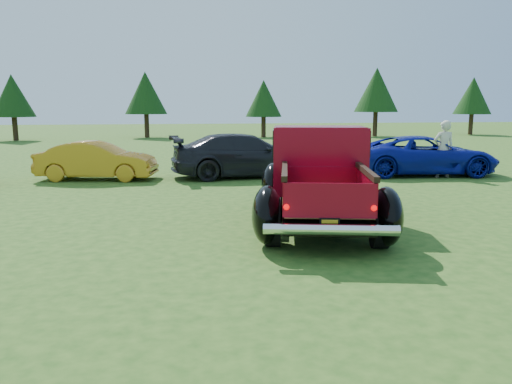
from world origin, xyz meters
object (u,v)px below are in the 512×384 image
pickup_truck (319,176)px  show_car_grey (246,155)px  show_car_blue (425,155)px  spectator (443,149)px  tree_east (376,90)px  show_car_yellow (97,161)px  tree_mid_left (146,93)px  tree_mid_right (264,99)px  tree_west (12,96)px  tree_far_east (473,96)px

pickup_truck → show_car_grey: 6.84m
show_car_grey → show_car_blue: show_car_grey is taller
pickup_truck → spectator: size_ratio=2.94×
tree_east → show_car_yellow: 28.16m
tree_mid_left → tree_east: (18.00, -1.50, 0.27)m
spectator → tree_east: bearing=-103.0°
show_car_grey → spectator: spectator is taller
pickup_truck → show_car_yellow: (-5.62, 6.90, -0.32)m
show_car_grey → show_car_yellow: bearing=83.9°
tree_mid_left → tree_mid_right: (9.00, -1.00, -0.41)m
pickup_truck → show_car_yellow: bearing=141.9°
tree_west → tree_far_east: (36.00, 1.50, 0.14)m
pickup_truck → show_car_blue: bearing=60.2°
tree_mid_left → show_car_blue: tree_mid_left is taller
tree_east → show_car_grey: bearing=-122.6°
tree_east → tree_mid_left: bearing=175.2°
tree_east → tree_mid_right: bearing=176.8°
show_car_yellow → tree_east: bearing=-31.4°
pickup_truck → show_car_grey: size_ratio=1.12×
tree_east → show_car_blue: 22.97m
pickup_truck → spectator: pickup_truck is taller
tree_far_east → show_car_blue: (-16.10, -22.64, -2.55)m
pickup_truck → tree_far_east: bearing=65.7°
tree_west → show_car_grey: tree_west is taller
show_car_blue → show_car_yellow: bearing=93.9°
tree_mid_right → tree_east: bearing=-3.2°
tree_west → tree_mid_right: bearing=3.2°
tree_west → tree_east: bearing=1.1°
tree_west → show_car_yellow: size_ratio=1.19×
tree_east → show_car_yellow: tree_east is taller
tree_west → pickup_truck: tree_west is taller
tree_east → show_car_yellow: (-18.50, -21.02, -3.02)m
tree_mid_right → show_car_grey: size_ratio=0.86×
tree_mid_left → show_car_grey: 23.21m
pickup_truck → show_car_blue: 8.54m
tree_mid_left → tree_far_east: size_ratio=1.04×
tree_far_east → spectator: size_ratio=2.46×
show_car_yellow → show_car_blue: show_car_blue is taller
show_car_yellow → show_car_grey: (5.00, -0.09, 0.11)m
tree_mid_right → show_car_blue: (1.90, -22.14, -2.28)m
show_car_blue → tree_mid_left: bearing=32.3°
show_car_yellow → pickup_truck: bearing=-130.9°
tree_east → spectator: bearing=-106.9°
show_car_yellow → tree_far_east: bearing=-41.3°
tree_mid_right → show_car_blue: tree_mid_right is taller
tree_mid_left → tree_west: bearing=-167.5°
show_car_blue → spectator: bearing=-149.3°
tree_mid_left → tree_east: bearing=-4.8°
show_car_blue → spectator: (0.30, -0.69, 0.28)m
show_car_blue → show_car_grey: bearing=92.4°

